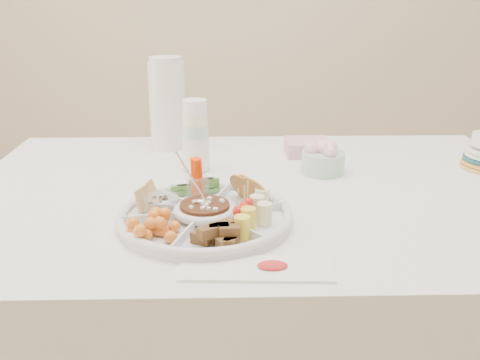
{
  "coord_description": "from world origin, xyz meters",
  "views": [
    {
      "loc": [
        -0.08,
        -1.29,
        1.25
      ],
      "look_at": [
        -0.05,
        -0.11,
        0.82
      ],
      "focal_mm": 40.0,
      "sensor_mm": 36.0,
      "label": 1
    }
  ],
  "objects": [
    {
      "name": "banana_tomato",
      "position": [
        -0.0,
        -0.25,
        0.82
      ],
      "size": [
        0.13,
        0.13,
        0.09
      ],
      "primitive_type": null,
      "rotation": [
        0.0,
        0.0,
        0.2
      ],
      "color": "#FBE592",
      "rests_on": "party_tray"
    },
    {
      "name": "bean_dip",
      "position": [
        -0.13,
        -0.21,
        0.79
      ],
      "size": [
        0.13,
        0.13,
        0.04
      ],
      "primitive_type": "cylinder",
      "rotation": [
        0.0,
        0.0,
        0.2
      ],
      "color": "#3A1912",
      "rests_on": "party_tray"
    },
    {
      "name": "thermos",
      "position": [
        -0.26,
        0.39,
        0.91
      ],
      "size": [
        0.12,
        0.12,
        0.3
      ],
      "primitive_type": "cylinder",
      "rotation": [
        0.0,
        0.0,
        -0.03
      ],
      "color": "silver",
      "rests_on": "dining_table"
    },
    {
      "name": "cherries",
      "position": [
        -0.22,
        -0.29,
        0.79
      ],
      "size": [
        0.14,
        0.14,
        0.05
      ],
      "primitive_type": null,
      "rotation": [
        0.0,
        0.0,
        0.2
      ],
      "color": "orange",
      "rests_on": "party_tray"
    },
    {
      "name": "carrot_cucumber",
      "position": [
        -0.15,
        -0.08,
        0.82
      ],
      "size": [
        0.12,
        0.12,
        0.1
      ],
      "primitive_type": null,
      "rotation": [
        0.0,
        0.0,
        0.2
      ],
      "color": "#FF3E00",
      "rests_on": "party_tray"
    },
    {
      "name": "placemat",
      "position": [
        -0.02,
        -0.42,
        0.76
      ],
      "size": [
        0.29,
        0.11,
        0.01
      ],
      "primitive_type": "cube",
      "rotation": [
        0.0,
        0.0,
        -0.04
      ],
      "color": "white",
      "rests_on": "dining_table"
    },
    {
      "name": "napkin_stack",
      "position": [
        0.18,
        0.3,
        0.78
      ],
      "size": [
        0.14,
        0.12,
        0.04
      ],
      "primitive_type": "cube",
      "rotation": [
        0.0,
        0.0,
        0.01
      ],
      "color": "#D69FAE",
      "rests_on": "dining_table"
    },
    {
      "name": "party_tray",
      "position": [
        -0.13,
        -0.21,
        0.78
      ],
      "size": [
        0.45,
        0.45,
        0.04
      ],
      "primitive_type": "cylinder",
      "rotation": [
        0.0,
        0.0,
        0.2
      ],
      "color": "silver",
      "rests_on": "dining_table"
    },
    {
      "name": "flower_bowl",
      "position": [
        0.19,
        0.13,
        0.8
      ],
      "size": [
        0.13,
        0.13,
        0.09
      ],
      "primitive_type": "cylinder",
      "rotation": [
        0.0,
        0.0,
        -0.06
      ],
      "color": "#A7D5BB",
      "rests_on": "dining_table"
    },
    {
      "name": "dining_table",
      "position": [
        0.0,
        0.0,
        0.38
      ],
      "size": [
        1.52,
        1.02,
        0.76
      ],
      "primitive_type": "cube",
      "color": "white",
      "rests_on": "floor"
    },
    {
      "name": "granola_chunks",
      "position": [
        -0.1,
        -0.33,
        0.79
      ],
      "size": [
        0.12,
        0.12,
        0.05
      ],
      "primitive_type": null,
      "rotation": [
        0.0,
        0.0,
        0.2
      ],
      "color": "brown",
      "rests_on": "party_tray"
    },
    {
      "name": "pita_raisins",
      "position": [
        -0.25,
        -0.17,
        0.8
      ],
      "size": [
        0.13,
        0.13,
        0.06
      ],
      "primitive_type": null,
      "rotation": [
        0.0,
        0.0,
        0.2
      ],
      "color": "tan",
      "rests_on": "party_tray"
    },
    {
      "name": "tortillas",
      "position": [
        -0.03,
        -0.12,
        0.8
      ],
      "size": [
        0.12,
        0.12,
        0.06
      ],
      "primitive_type": null,
      "rotation": [
        0.0,
        0.0,
        0.2
      ],
      "color": "brown",
      "rests_on": "party_tray"
    },
    {
      "name": "cup_stack",
      "position": [
        -0.16,
        0.16,
        0.86
      ],
      "size": [
        0.1,
        0.1,
        0.21
      ],
      "primitive_type": "cylinder",
      "rotation": [
        0.0,
        0.0,
        -0.32
      ],
      "color": "silver",
      "rests_on": "dining_table"
    }
  ]
}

